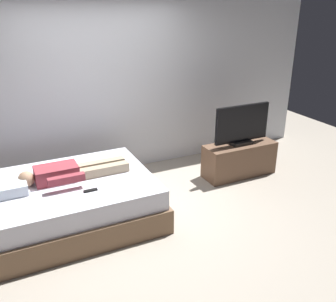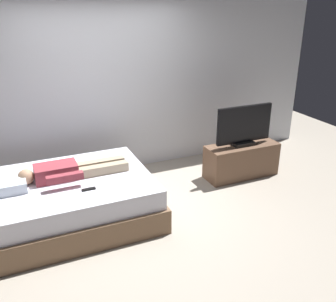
{
  "view_description": "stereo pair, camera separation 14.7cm",
  "coord_description": "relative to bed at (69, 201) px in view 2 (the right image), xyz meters",
  "views": [
    {
      "loc": [
        -1.37,
        -3.63,
        2.49
      ],
      "look_at": [
        0.54,
        0.33,
        0.69
      ],
      "focal_mm": 39.79,
      "sensor_mm": 36.0,
      "label": 1
    },
    {
      "loc": [
        -1.24,
        -3.69,
        2.49
      ],
      "look_at": [
        0.54,
        0.33,
        0.69
      ],
      "focal_mm": 39.79,
      "sensor_mm": 36.0,
      "label": 2
    }
  ],
  "objects": [
    {
      "name": "back_wall",
      "position": [
        1.15,
        1.23,
        1.14
      ],
      "size": [
        6.4,
        0.1,
        2.8
      ],
      "primitive_type": "cube",
      "color": "silver",
      "rests_on": "ground"
    },
    {
      "name": "tv_stand",
      "position": [
        2.58,
        0.2,
        -0.01
      ],
      "size": [
        1.1,
        0.4,
        0.5
      ],
      "primitive_type": "cube",
      "color": "brown",
      "rests_on": "ground"
    },
    {
      "name": "ground_plane",
      "position": [
        0.75,
        -0.33,
        -0.26
      ],
      "size": [
        10.0,
        10.0,
        0.0
      ],
      "primitive_type": "plane",
      "color": "#ADA393"
    },
    {
      "name": "tv",
      "position": [
        2.58,
        0.2,
        0.52
      ],
      "size": [
        0.88,
        0.2,
        0.59
      ],
      "color": "black",
      "rests_on": "tv_stand"
    },
    {
      "name": "bed",
      "position": [
        0.0,
        0.0,
        0.0
      ],
      "size": [
        1.99,
        1.52,
        0.54
      ],
      "color": "brown",
      "rests_on": "ground"
    },
    {
      "name": "person",
      "position": [
        0.03,
        0.06,
        0.36
      ],
      "size": [
        1.26,
        0.46,
        0.18
      ],
      "color": "#993842",
      "rests_on": "bed"
    },
    {
      "name": "remote",
      "position": [
        0.18,
        -0.35,
        0.29
      ],
      "size": [
        0.15,
        0.04,
        0.02
      ],
      "primitive_type": "cube",
      "color": "black",
      "rests_on": "bed"
    },
    {
      "name": "pillow",
      "position": [
        -0.68,
        0.0,
        0.34
      ],
      "size": [
        0.48,
        0.34,
        0.12
      ],
      "primitive_type": "cube",
      "color": "white",
      "rests_on": "bed"
    }
  ]
}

